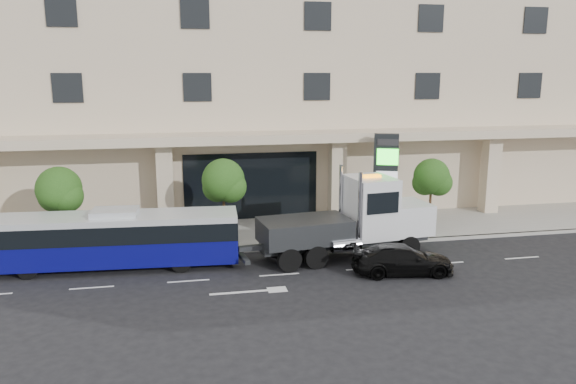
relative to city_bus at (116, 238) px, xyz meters
name	(u,v)px	position (x,y,z in m)	size (l,w,h in m)	color
ground	(274,264)	(7.14, -0.83, -1.42)	(120.00, 120.00, 0.00)	black
sidewalk	(259,233)	(7.14, 4.17, -1.34)	(120.00, 6.00, 0.15)	gray
curb	(267,249)	(7.14, 1.17, -1.34)	(120.00, 0.30, 0.15)	gray
convention_center	(236,55)	(7.14, 14.59, 8.55)	(60.00, 17.60, 20.00)	#C9B397
tree_left	(60,192)	(-2.83, 2.76, 1.69)	(2.27, 2.20, 4.22)	#422B19
tree_mid	(224,183)	(5.17, 2.76, 1.84)	(2.28, 2.20, 4.38)	#422B19
tree_right	(432,179)	(16.67, 2.76, 1.62)	(2.10, 2.00, 4.04)	#422B19
city_bus	(116,238)	(0.00, 0.00, 0.00)	(11.13, 3.00, 2.79)	black
tow_truck	(354,221)	(11.16, -0.50, 0.39)	(9.73, 3.39, 4.40)	#2D3033
black_sedan	(403,259)	(12.58, -3.22, -0.76)	(1.84, 4.52, 1.31)	black
signage_pylon	(385,181)	(14.25, 3.59, 1.47)	(1.41, 0.93, 5.37)	black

